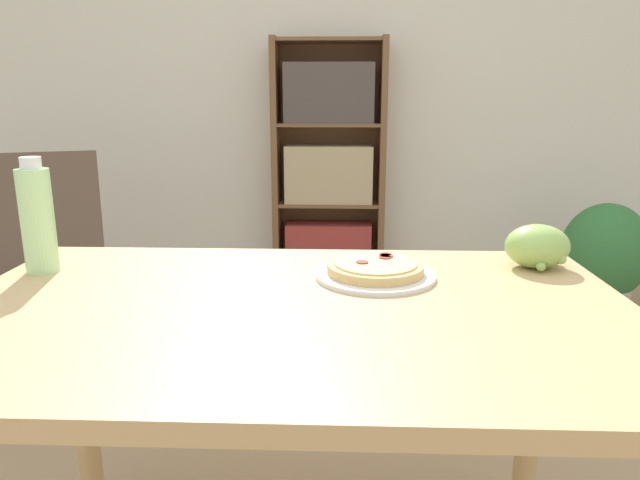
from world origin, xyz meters
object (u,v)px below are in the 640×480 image
object	(u,v)px
pizza_on_plate	(375,270)
bookshelf	(329,171)
lounge_chair_near	(40,295)
potted_plant_floor	(604,259)
drink_bottle	(37,219)
grape_bunch	(537,247)

from	to	relation	value
pizza_on_plate	bookshelf	size ratio (longest dim) A/B	0.18
lounge_chair_near	potted_plant_floor	bearing A→B (deg)	-9.94
pizza_on_plate	drink_bottle	world-z (taller)	drink_bottle
bookshelf	potted_plant_floor	xyz separation A→B (m)	(1.46, -0.53, -0.39)
grape_bunch	bookshelf	xyz separation A→B (m)	(-0.52, 2.21, -0.11)
lounge_chair_near	bookshelf	size ratio (longest dim) A/B	0.62
lounge_chair_near	potted_plant_floor	size ratio (longest dim) A/B	1.52
pizza_on_plate	drink_bottle	xyz separation A→B (m)	(-0.73, 0.01, 0.10)
grape_bunch	drink_bottle	distance (m)	1.10
lounge_chair_near	potted_plant_floor	world-z (taller)	lounge_chair_near
drink_bottle	lounge_chair_near	size ratio (longest dim) A/B	0.28
grape_bunch	potted_plant_floor	world-z (taller)	grape_bunch
potted_plant_floor	lounge_chair_near	bearing A→B (deg)	-167.14
drink_bottle	potted_plant_floor	world-z (taller)	drink_bottle
pizza_on_plate	bookshelf	world-z (taller)	bookshelf
pizza_on_plate	grape_bunch	size ratio (longest dim) A/B	1.81
grape_bunch	drink_bottle	xyz separation A→B (m)	(-1.09, -0.07, 0.07)
lounge_chair_near	grape_bunch	bearing A→B (deg)	-54.00
drink_bottle	potted_plant_floor	bearing A→B (deg)	40.73
pizza_on_plate	lounge_chair_near	size ratio (longest dim) A/B	0.28
bookshelf	potted_plant_floor	bearing A→B (deg)	-19.80
drink_bottle	lounge_chair_near	bearing A→B (deg)	120.31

